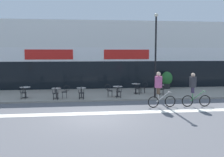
{
  "coord_description": "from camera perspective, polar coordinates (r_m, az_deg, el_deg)",
  "views": [
    {
      "loc": [
        -0.77,
        -12.84,
        3.29
      ],
      "look_at": [
        1.57,
        6.12,
        1.39
      ],
      "focal_mm": 42.0,
      "sensor_mm": 36.0,
      "label": 1
    }
  ],
  "objects": [
    {
      "name": "ground_plane",
      "position": [
        13.28,
        -3.53,
        -8.68
      ],
      "size": [
        120.0,
        120.0,
        0.0
      ],
      "primitive_type": "plane",
      "color": "#5B5B60"
    },
    {
      "name": "sidewalk_slab",
      "position": [
        20.36,
        -4.79,
        -3.46
      ],
      "size": [
        40.0,
        5.5,
        0.12
      ],
      "primitive_type": "cube",
      "color": "gray",
      "rests_on": "ground"
    },
    {
      "name": "storefront_facade",
      "position": [
        24.82,
        -5.28,
        5.04
      ],
      "size": [
        40.0,
        4.06,
        6.07
      ],
      "color": "silver",
      "rests_on": "ground"
    },
    {
      "name": "bike_lane_stripe",
      "position": [
        14.35,
        -3.8,
        -7.57
      ],
      "size": [
        36.0,
        0.7,
        0.01
      ],
      "primitive_type": "cube",
      "color": "silver",
      "rests_on": "ground"
    },
    {
      "name": "bistro_table_0",
      "position": [
        19.39,
        -18.39,
        -2.4
      ],
      "size": [
        0.73,
        0.73,
        0.76
      ],
      "color": "black",
      "rests_on": "sidewalk_slab"
    },
    {
      "name": "bistro_table_1",
      "position": [
        18.55,
        -12.04,
        -2.69
      ],
      "size": [
        0.65,
        0.65,
        0.71
      ],
      "color": "black",
      "rests_on": "sidewalk_slab"
    },
    {
      "name": "bistro_table_2",
      "position": [
        18.45,
        -6.68,
        -2.65
      ],
      "size": [
        0.66,
        0.66,
        0.72
      ],
      "color": "black",
      "rests_on": "sidewalk_slab"
    },
    {
      "name": "bistro_table_3",
      "position": [
        18.83,
        1.23,
        -2.36
      ],
      "size": [
        0.69,
        0.69,
        0.75
      ],
      "color": "black",
      "rests_on": "sidewalk_slab"
    },
    {
      "name": "bistro_table_4",
      "position": [
        20.48,
        5.23,
        -1.73
      ],
      "size": [
        0.66,
        0.66,
        0.76
      ],
      "color": "black",
      "rests_on": "sidewalk_slab"
    },
    {
      "name": "bistro_table_5",
      "position": [
        20.37,
        10.22,
        -1.9
      ],
      "size": [
        0.77,
        0.77,
        0.71
      ],
      "color": "black",
      "rests_on": "sidewalk_slab"
    },
    {
      "name": "cafe_chair_0_near",
      "position": [
        18.79,
        -18.77,
        -2.74
      ],
      "size": [
        0.42,
        0.58,
        0.9
      ],
      "rotation": [
        0.0,
        0.0,
        1.52
      ],
      "color": "black",
      "rests_on": "sidewalk_slab"
    },
    {
      "name": "cafe_chair_1_near",
      "position": [
        17.94,
        -12.22,
        -2.95
      ],
      "size": [
        0.41,
        0.58,
        0.9
      ],
      "rotation": [
        0.0,
        0.0,
        1.53
      ],
      "color": "black",
      "rests_on": "sidewalk_slab"
    },
    {
      "name": "cafe_chair_1_side",
      "position": [
        18.51,
        -10.1,
        -2.64
      ],
      "size": [
        0.59,
        0.42,
        0.9
      ],
      "rotation": [
        0.0,
        0.0,
        3.2
      ],
      "color": "black",
      "rests_on": "sidewalk_slab"
    },
    {
      "name": "cafe_chair_2_near",
      "position": [
        17.83,
        -6.7,
        -2.91
      ],
      "size": [
        0.45,
        0.6,
        0.9
      ],
      "rotation": [
        0.0,
        0.0,
        1.45
      ],
      "color": "black",
      "rests_on": "sidewalk_slab"
    },
    {
      "name": "cafe_chair_3_near",
      "position": [
        18.22,
        1.5,
        -2.69
      ],
      "size": [
        0.43,
        0.59,
        0.9
      ],
      "rotation": [
        0.0,
        0.0,
        1.48
      ],
      "color": "black",
      "rests_on": "sidewalk_slab"
    },
    {
      "name": "cafe_chair_3_side",
      "position": [
        18.76,
        -0.66,
        -2.44
      ],
      "size": [
        0.59,
        0.43,
        0.9
      ],
      "rotation": [
        0.0,
        0.0,
        -0.07
      ],
      "color": "black",
      "rests_on": "sidewalk_slab"
    },
    {
      "name": "cafe_chair_4_near",
      "position": [
        19.87,
        5.61,
        -2.01
      ],
      "size": [
        0.4,
        0.58,
        0.9
      ],
      "rotation": [
        0.0,
        0.0,
        1.58
      ],
      "color": "black",
      "rests_on": "sidewalk_slab"
    },
    {
      "name": "cafe_chair_4_side",
      "position": [
        20.61,
        6.93,
        -1.75
      ],
      "size": [
        0.6,
        0.45,
        0.9
      ],
      "rotation": [
        0.0,
        0.0,
        3.0
      ],
      "color": "black",
      "rests_on": "sidewalk_slab"
    },
    {
      "name": "cafe_chair_5_near",
      "position": [
        19.78,
        10.74,
        -2.12
      ],
      "size": [
        0.43,
        0.59,
        0.9
      ],
      "rotation": [
        0.0,
        0.0,
        1.48
      ],
      "color": "black",
      "rests_on": "sidewalk_slab"
    },
    {
      "name": "planter_pot",
      "position": [
        23.55,
        11.83,
        -0.17
      ],
      "size": [
        0.99,
        0.99,
        1.5
      ],
      "color": "#232326",
      "rests_on": "sidewalk_slab"
    },
    {
      "name": "lamp_post",
      "position": [
        18.46,
        9.48,
        6.12
      ],
      "size": [
        0.26,
        0.26,
        5.84
      ],
      "color": "black",
      "rests_on": "sidewalk_slab"
    },
    {
      "name": "cyclist_0",
      "position": [
        16.63,
        17.4,
        -1.95
      ],
      "size": [
        1.79,
        0.49,
        2.06
      ],
      "rotation": [
        0.0,
        0.0,
        -0.05
      ],
      "color": "black",
      "rests_on": "ground"
    },
    {
      "name": "cyclist_2",
      "position": [
        15.87,
        10.26,
        -1.81
      ],
      "size": [
        1.76,
        0.53,
        2.14
      ],
      "rotation": [
        0.0,
        0.0,
        0.08
      ],
      "color": "black",
      "rests_on": "ground"
    }
  ]
}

